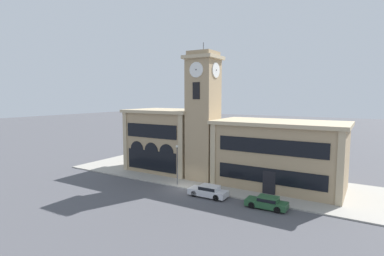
% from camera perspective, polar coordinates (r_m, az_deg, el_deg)
% --- Properties ---
extents(ground_plane, '(300.00, 300.00, 0.00)m').
position_cam_1_polar(ground_plane, '(38.47, -1.62, -11.49)').
color(ground_plane, '#4C4C51').
extents(sidewalk_kerb, '(43.40, 13.18, 0.15)m').
position_cam_1_polar(sidewalk_kerb, '(43.90, 3.11, -9.17)').
color(sidewalk_kerb, '#A39E93').
rests_on(sidewalk_kerb, ground_plane).
extents(clock_tower, '(4.41, 4.41, 18.78)m').
position_cam_1_polar(clock_tower, '(41.07, 2.14, 2.22)').
color(clock_tower, tan).
rests_on(clock_tower, ground_plane).
extents(town_hall_left_wing, '(11.69, 8.72, 9.56)m').
position_cam_1_polar(town_hall_left_wing, '(47.38, -4.73, -2.21)').
color(town_hall_left_wing, tan).
rests_on(town_hall_left_wing, ground_plane).
extents(town_hall_right_wing, '(16.24, 8.72, 8.49)m').
position_cam_1_polar(town_hall_right_wing, '(39.90, 16.24, -4.76)').
color(town_hall_right_wing, tan).
rests_on(town_hall_right_wing, ground_plane).
extents(parked_car_near, '(4.59, 1.87, 1.37)m').
position_cam_1_polar(parked_car_near, '(35.33, 3.14, -11.87)').
color(parked_car_near, silver).
rests_on(parked_car_near, ground_plane).
extents(parked_car_mid, '(4.29, 1.81, 1.26)m').
position_cam_1_polar(parked_car_mid, '(32.86, 14.09, -13.54)').
color(parked_car_mid, '#285633').
rests_on(parked_car_mid, ground_plane).
extents(street_lamp, '(0.36, 0.36, 5.19)m').
position_cam_1_polar(street_lamp, '(38.96, -2.84, -5.78)').
color(street_lamp, '#4C4C51').
rests_on(street_lamp, sidewalk_kerb).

